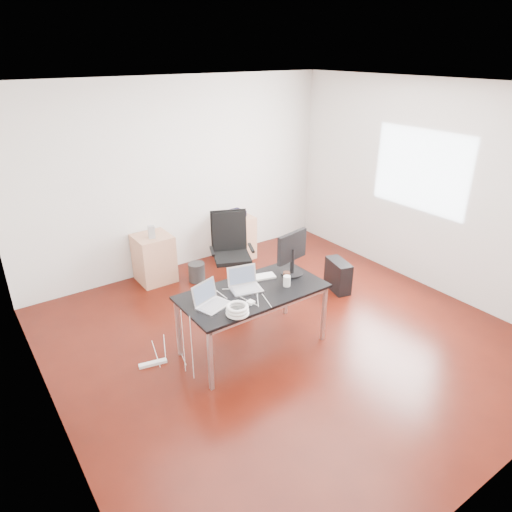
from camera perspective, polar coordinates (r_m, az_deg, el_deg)
room_shell at (r=4.88m, az=4.07°, el=3.82°), size 5.00×5.00×5.00m
desk at (r=4.98m, az=-0.39°, el=-4.89°), size 1.60×0.80×0.73m
office_chair at (r=6.32m, az=-3.17°, el=1.02°), size 0.63×0.64×1.08m
filing_cabinet_left at (r=6.77m, az=-12.63°, el=-0.27°), size 0.50×0.50×0.70m
filing_cabinet_right at (r=7.35m, az=-2.58°, el=2.39°), size 0.50×0.50×0.70m
pc_tower at (r=6.50m, az=10.22°, el=-2.42°), size 0.31×0.49×0.44m
wastebasket at (r=6.72m, az=-7.42°, el=-2.02°), size 0.29×0.29×0.28m
power_strip at (r=5.19m, az=-12.76°, el=-12.96°), size 0.31×0.12×0.04m
laptop_left at (r=4.69m, az=-5.72°, el=-5.53°), size 0.39×0.34×0.23m
laptop_right at (r=4.98m, az=-1.40°, el=-3.49°), size 0.38×0.32×0.23m
monitor at (r=5.22m, az=4.51°, el=0.60°), size 0.45×0.26×0.51m
keyboard at (r=5.20m, az=0.02°, el=-2.73°), size 0.46×0.25×0.02m
cup_white at (r=5.04m, az=3.88°, el=-3.14°), size 0.11×0.11×0.12m
cup_brown at (r=5.16m, az=3.83°, el=-2.51°), size 0.10×0.10×0.10m
cable_coil at (r=4.51m, az=-2.34°, el=-6.75°), size 0.24×0.24×0.11m
power_adapter at (r=4.71m, az=-0.68°, el=-5.81°), size 0.08×0.08×0.03m
speaker at (r=6.52m, az=-12.93°, el=2.96°), size 0.11×0.10×0.18m
navy_garment at (r=7.22m, az=-2.71°, el=5.30°), size 0.32×0.27×0.09m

